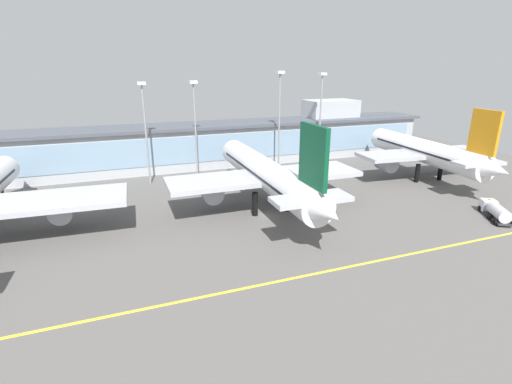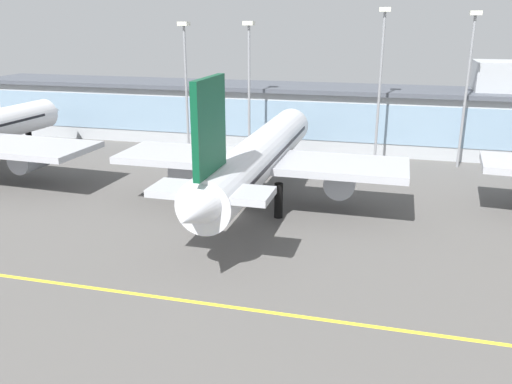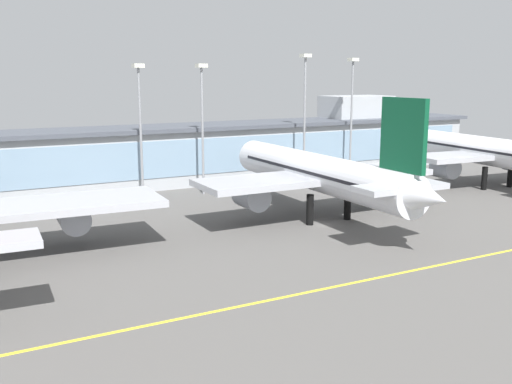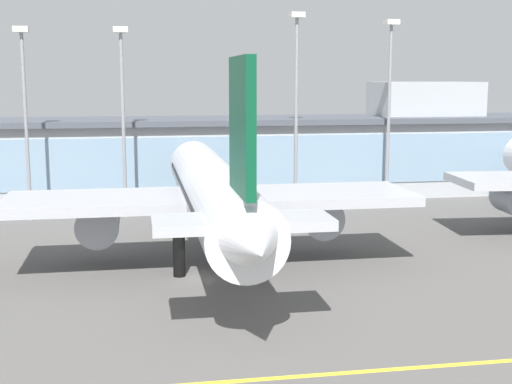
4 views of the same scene
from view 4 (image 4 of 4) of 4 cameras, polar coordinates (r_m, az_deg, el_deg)
ground_plane at (r=63.83m, az=-4.85°, el=-7.00°), size 188.50×188.50×0.00m
taxiway_centreline_stripe at (r=43.26m, az=-2.10°, el=-15.10°), size 150.80×0.50×0.01m
terminal_building at (r=104.47m, az=-6.01°, el=2.94°), size 137.64×14.00×17.13m
airliner_near_right at (r=66.49m, az=-3.53°, el=-0.09°), size 38.53×52.40×19.25m
apron_light_mast_west at (r=93.61m, az=3.30°, el=8.65°), size 1.80×1.80×26.16m
apron_light_mast_centre at (r=90.88m, az=-10.77°, el=7.75°), size 1.80×1.80×24.04m
apron_light_mast_east at (r=91.53m, az=-18.24°, el=7.42°), size 1.80×1.80×23.93m
apron_light_mast_far_east at (r=100.34m, az=10.77°, el=8.38°), size 1.80×1.80×25.63m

